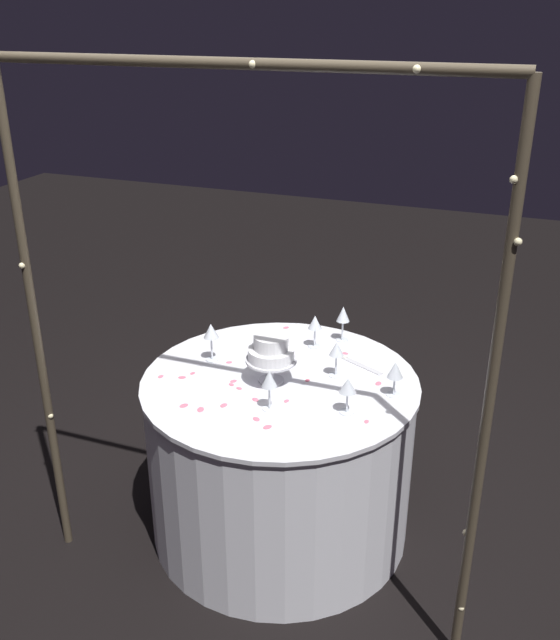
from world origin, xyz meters
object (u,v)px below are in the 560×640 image
object	(u,v)px
main_table	(280,456)
cake_knife	(352,361)
wine_glass_6	(315,324)
wine_glass_2	(336,351)
wine_glass_3	(343,315)
wine_glass_4	(348,387)
tiered_cake	(271,352)
wine_glass_5	(211,332)
wine_glass_1	(269,380)
decorative_arch	(234,291)
wine_glass_0	(395,371)

from	to	relation	value
main_table	cake_knife	bearing A→B (deg)	-132.66
wine_glass_6	cake_knife	size ratio (longest dim) A/B	0.59
wine_glass_2	cake_knife	distance (m)	0.19
wine_glass_3	cake_knife	distance (m)	0.26
wine_glass_2	wine_glass_4	bearing A→B (deg)	114.77
main_table	wine_glass_4	bearing A→B (deg)	155.67
wine_glass_3	cake_knife	world-z (taller)	wine_glass_3
wine_glass_4	wine_glass_6	size ratio (longest dim) A/B	0.95
tiered_cake	wine_glass_5	world-z (taller)	tiered_cake
wine_glass_6	wine_glass_3	bearing A→B (deg)	-132.66
tiered_cake	wine_glass_1	size ratio (longest dim) A/B	1.26
main_table	wine_glass_4	world-z (taller)	wine_glass_4
main_table	wine_glass_2	bearing A→B (deg)	-149.88
decorative_arch	tiered_cake	size ratio (longest dim) A/B	9.65
cake_knife	wine_glass_0	bearing A→B (deg)	136.45
wine_glass_5	cake_knife	distance (m)	0.65
wine_glass_1	cake_knife	distance (m)	0.56
decorative_arch	tiered_cake	xyz separation A→B (m)	(0.03, -0.42, -0.44)
wine_glass_5	wine_glass_2	bearing A→B (deg)	-174.37
decorative_arch	wine_glass_6	bearing A→B (deg)	-92.78
decorative_arch	wine_glass_4	bearing A→B (deg)	-139.61
main_table	cake_knife	distance (m)	0.54
tiered_cake	wine_glass_6	world-z (taller)	tiered_cake
wine_glass_0	wine_glass_4	size ratio (longest dim) A/B	1.00
wine_glass_3	wine_glass_4	bearing A→B (deg)	107.60
wine_glass_3	wine_glass_5	distance (m)	0.64
wine_glass_4	wine_glass_5	xyz separation A→B (m)	(0.70, -0.22, 0.02)
decorative_arch	wine_glass_5	world-z (taller)	decorative_arch
main_table	wine_glass_6	world-z (taller)	wine_glass_6
cake_knife	wine_glass_6	bearing A→B (deg)	-23.36
wine_glass_0	wine_glass_6	bearing A→B (deg)	-35.22
main_table	tiered_cake	size ratio (longest dim) A/B	5.47
wine_glass_1	wine_glass_2	size ratio (longest dim) A/B	1.08
wine_glass_2	wine_glass_6	bearing A→B (deg)	-53.69
wine_glass_1	wine_glass_6	bearing A→B (deg)	-89.39
cake_knife	tiered_cake	bearing A→B (deg)	46.29
main_table	cake_knife	xyz separation A→B (m)	(-0.25, -0.27, 0.40)
main_table	cake_knife	world-z (taller)	cake_knife
decorative_arch	wine_glass_3	xyz separation A→B (m)	(-0.14, -0.92, -0.45)
wine_glass_6	wine_glass_5	bearing A→B (deg)	36.74
wine_glass_6	wine_glass_4	bearing A→B (deg)	120.44
wine_glass_4	cake_knife	size ratio (longest dim) A/B	0.56
wine_glass_0	wine_glass_5	size ratio (longest dim) A/B	0.85
main_table	wine_glass_2	world-z (taller)	wine_glass_2
wine_glass_1	wine_glass_4	distance (m)	0.31
decorative_arch	main_table	distance (m)	1.07
wine_glass_3	decorative_arch	bearing A→B (deg)	81.17
main_table	decorative_arch	bearing A→B (deg)	89.85
wine_glass_5	cake_knife	xyz separation A→B (m)	(-0.60, -0.20, -0.13)
wine_glass_6	wine_glass_0	bearing A→B (deg)	144.78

